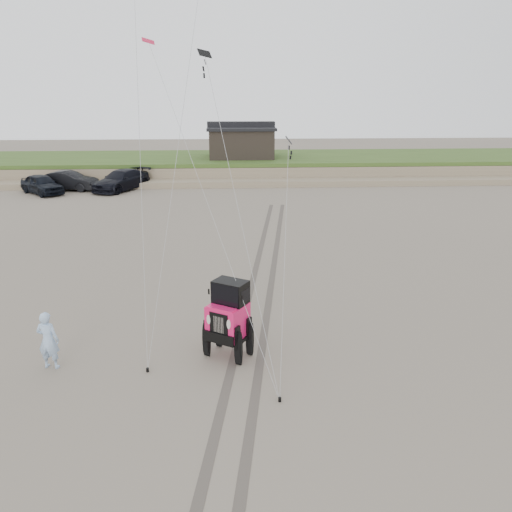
# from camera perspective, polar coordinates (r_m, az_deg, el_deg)

# --- Properties ---
(ground) EXTENTS (160.00, 160.00, 0.00)m
(ground) POSITION_cam_1_polar(r_m,az_deg,el_deg) (14.04, -5.20, -14.09)
(ground) COLOR #6B6054
(ground) RESTS_ON ground
(dune_ridge) EXTENTS (160.00, 14.25, 1.73)m
(dune_ridge) POSITION_cam_1_polar(r_m,az_deg,el_deg) (49.86, -4.03, 10.22)
(dune_ridge) COLOR #7A6B54
(dune_ridge) RESTS_ON ground
(cabin) EXTENTS (6.40, 5.40, 3.35)m
(cabin) POSITION_cam_1_polar(r_m,az_deg,el_deg) (49.12, -1.71, 12.97)
(cabin) COLOR black
(cabin) RESTS_ON dune_ridge
(truck_a) EXTENTS (4.46, 4.51, 1.54)m
(truck_a) POSITION_cam_1_polar(r_m,az_deg,el_deg) (43.08, -23.28, 7.55)
(truck_a) COLOR black
(truck_a) RESTS_ON ground
(truck_b) EXTENTS (4.99, 2.58, 1.57)m
(truck_b) POSITION_cam_1_polar(r_m,az_deg,el_deg) (43.96, -20.63, 8.05)
(truck_b) COLOR black
(truck_b) RESTS_ON ground
(truck_c) EXTENTS (4.67, 6.06, 1.64)m
(truck_c) POSITION_cam_1_polar(r_m,az_deg,el_deg) (42.70, -15.13, 8.36)
(truck_c) COLOR black
(truck_c) RESTS_ON ground
(jeep) EXTENTS (4.47, 5.38, 1.86)m
(jeep) POSITION_cam_1_polar(r_m,az_deg,el_deg) (14.81, -3.22, -8.13)
(jeep) COLOR #ED195F
(jeep) RESTS_ON ground
(man) EXTENTS (0.69, 0.51, 1.72)m
(man) POSITION_cam_1_polar(r_m,az_deg,el_deg) (15.37, -22.66, -8.87)
(man) COLOR #85A6CE
(man) RESTS_ON ground
(kite_flock) EXTENTS (5.86, 6.56, 9.25)m
(kite_flock) POSITION_cam_1_polar(r_m,az_deg,el_deg) (20.41, -7.33, 26.27)
(kite_flock) COLOR #E4510C
(kite_flock) RESTS_ON ground
(stake_main) EXTENTS (0.08, 0.08, 0.12)m
(stake_main) POSITION_cam_1_polar(r_m,az_deg,el_deg) (14.70, -12.29, -12.61)
(stake_main) COLOR black
(stake_main) RESTS_ON ground
(stake_aux) EXTENTS (0.08, 0.08, 0.12)m
(stake_aux) POSITION_cam_1_polar(r_m,az_deg,el_deg) (13.19, 2.73, -16.06)
(stake_aux) COLOR black
(stake_aux) RESTS_ON ground
(tire_tracks) EXTENTS (5.22, 29.74, 0.01)m
(tire_tracks) POSITION_cam_1_polar(r_m,az_deg,el_deg) (21.30, 0.78, -2.50)
(tire_tracks) COLOR #4C443D
(tire_tracks) RESTS_ON ground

